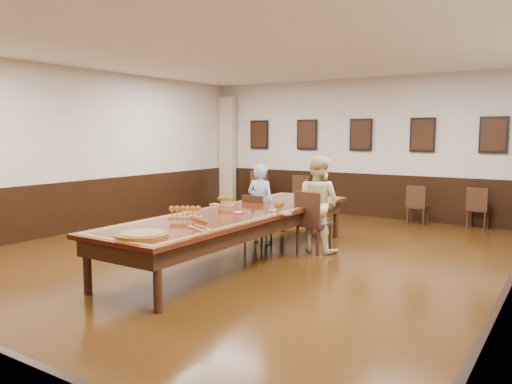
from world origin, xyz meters
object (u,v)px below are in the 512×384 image
Objects in this scene: conference_table at (238,221)px; spare_chair_a at (262,190)px; chair_woman at (314,222)px; person_woman at (318,204)px; spare_chair_c at (418,205)px; carved_platter at (142,235)px; chair_man at (258,219)px; spare_chair_d at (478,208)px; spare_chair_b at (303,193)px; person_man at (261,204)px.

spare_chair_a is at bearing 118.44° from conference_table.
chair_woman is 0.30m from person_woman.
spare_chair_c is 1.15× the size of carved_platter.
chair_woman is (1.09, -0.01, 0.06)m from chair_man.
spare_chair_d is at bearing -166.62° from spare_chair_c.
spare_chair_b reaches higher than chair_man.
spare_chair_c is 1.17m from spare_chair_d.
spare_chair_a is 5.10m from spare_chair_d.
carved_platter is (-0.59, -3.22, 0.27)m from chair_woman.
conference_table is (2.47, -4.56, 0.11)m from spare_chair_a.
spare_chair_b is 1.08× the size of spare_chair_c.
spare_chair_d is at bearing 167.20° from spare_chair_b.
person_man is (-2.98, -3.53, 0.27)m from spare_chair_d.
carved_platter is at bearing 95.91° from chair_man.
chair_woman is 1.01× the size of spare_chair_a.
chair_man is 1.03× the size of spare_chair_c.
person_man reaches higher than spare_chair_a.
carved_platter reaches higher than conference_table.
conference_table is at bearing 72.72° from spare_chair_c.
person_woman is (1.10, 0.01, 0.09)m from person_man.
chair_man reaches higher than spare_chair_d.
spare_chair_b is at bearing -76.65° from person_man.
person_woman is (1.10, 0.10, 0.35)m from chair_man.
carved_platter is (-0.60, -3.32, -0.01)m from person_woman.
carved_platter is at bearing 79.54° from spare_chair_c.
person_woman is at bearing 79.79° from carved_platter.
spare_chair_a is at bearing -0.05° from spare_chair_c.
spare_chair_c is at bearing -96.63° from person_woman.
chair_woman is 4.71m from spare_chair_a.
person_man is 0.89× the size of person_woman.
spare_chair_c is 0.61× the size of person_man.
spare_chair_a is 1.09m from spare_chair_b.
chair_man is 3.28m from carved_platter.
spare_chair_b is 4.03m from spare_chair_d.
chair_woman reaches higher than spare_chair_a.
chair_woman is 4.10m from spare_chair_d.
spare_chair_b is 7.08m from carved_platter.
spare_chair_c is (1.84, 3.38, -0.01)m from chair_man.
chair_man is at bearing 98.82° from carved_platter.
conference_table is (-0.73, -1.10, 0.11)m from chair_woman.
spare_chair_b is at bearing 2.02° from spare_chair_d.
person_man is (1.04, -3.58, 0.24)m from spare_chair_b.
chair_man is 1.09m from chair_woman.
spare_chair_a is (-2.11, 3.45, 0.06)m from chair_man.
spare_chair_b is 1.07× the size of spare_chair_d.
person_man is at bearing 52.50° from spare_chair_d.
spare_chair_c is (0.75, 3.38, -0.08)m from chair_woman.
chair_woman is at bearing 79.65° from carved_platter.
spare_chair_b is 0.18× the size of conference_table.
chair_woman reaches higher than chair_man.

